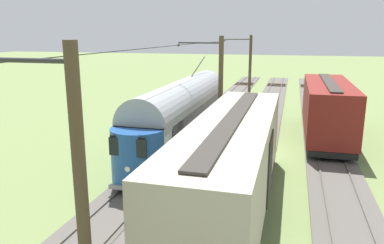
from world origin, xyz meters
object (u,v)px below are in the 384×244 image
at_px(catenary_pole_foreground, 249,70).
at_px(track_end_bumper, 316,103).
at_px(coach_far_siding, 327,108).
at_px(catenary_pole_mid_near, 219,94).
at_px(boxcar_adjacent, 233,162).
at_px(catenary_pole_mid_far, 79,205).
at_px(vintage_streetcar, 183,112).
at_px(spare_tie_stack, 164,124).

distance_m(catenary_pole_foreground, track_end_bumper, 7.54).
bearing_deg(catenary_pole_foreground, coach_far_siding, 122.86).
distance_m(catenary_pole_foreground, catenary_pole_mid_near, 15.26).
height_order(catenary_pole_foreground, catenary_pole_mid_near, same).
distance_m(boxcar_adjacent, catenary_pole_mid_near, 7.91).
xyz_separation_m(coach_far_siding, catenary_pole_mid_near, (6.56, 5.11, 1.52)).
distance_m(coach_far_siding, catenary_pole_foreground, 12.18).
height_order(coach_far_siding, catenary_pole_mid_far, catenary_pole_mid_far).
distance_m(coach_far_siding, catenary_pole_mid_far, 21.45).
bearing_deg(catenary_pole_foreground, vintage_streetcar, 80.21).
relative_size(boxcar_adjacent, catenary_pole_foreground, 1.96).
height_order(coach_far_siding, spare_tie_stack, coach_far_siding).
bearing_deg(track_end_bumper, catenary_pole_mid_far, 78.52).
height_order(coach_far_siding, track_end_bumper, coach_far_siding).
distance_m(boxcar_adjacent, spare_tie_stack, 14.83).
relative_size(spare_tie_stack, track_end_bumper, 1.33).
xyz_separation_m(vintage_streetcar, catenary_pole_mid_far, (-2.51, 16.00, 1.42)).
xyz_separation_m(catenary_pole_foreground, catenary_pole_mid_far, (0.00, 30.52, 0.00)).
bearing_deg(boxcar_adjacent, catenary_pole_foreground, -84.91).
bearing_deg(coach_far_siding, track_end_bumper, -89.98).
xyz_separation_m(catenary_pole_mid_far, spare_tie_stack, (5.37, -20.47, -3.41)).
bearing_deg(spare_tie_stack, coach_far_siding, 179.51).
relative_size(boxcar_adjacent, track_end_bumper, 7.66).
height_order(boxcar_adjacent, spare_tie_stack, boxcar_adjacent).
relative_size(vintage_streetcar, track_end_bumper, 9.33).
relative_size(boxcar_adjacent, coach_far_siding, 1.24).
bearing_deg(catenary_pole_foreground, catenary_pole_mid_near, 90.00).
bearing_deg(vintage_streetcar, catenary_pole_mid_near, 163.50).
distance_m(coach_far_siding, spare_tie_stack, 12.08).
height_order(catenary_pole_mid_far, spare_tie_stack, catenary_pole_mid_far).
distance_m(spare_tie_stack, track_end_bumper, 16.78).
relative_size(coach_far_siding, catenary_pole_mid_near, 1.58).
distance_m(boxcar_adjacent, catenary_pole_mid_far, 8.17).
xyz_separation_m(catenary_pole_mid_near, spare_tie_stack, (5.37, -5.21, -3.41)).
bearing_deg(coach_far_siding, boxcar_adjacent, 70.23).
bearing_deg(boxcar_adjacent, catenary_pole_mid_near, -74.86).
bearing_deg(track_end_bumper, coach_far_siding, 90.02).
bearing_deg(vintage_streetcar, catenary_pole_foreground, -99.79).
bearing_deg(catenary_pole_mid_far, vintage_streetcar, -81.10).
height_order(catenary_pole_foreground, spare_tie_stack, catenary_pole_foreground).
bearing_deg(track_end_bumper, spare_tie_stack, 44.69).
bearing_deg(catenary_pole_mid_near, spare_tie_stack, -44.10).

